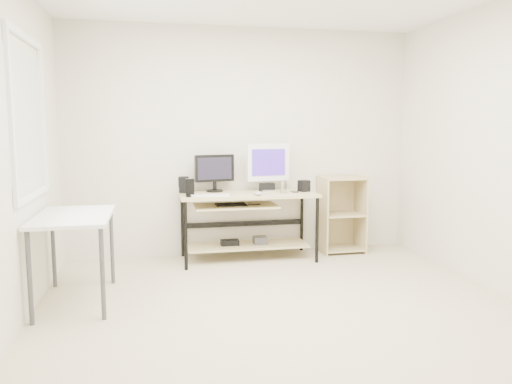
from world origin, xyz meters
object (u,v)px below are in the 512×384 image
at_px(desk, 246,212).
at_px(black_monitor, 215,171).
at_px(shelf_unit, 340,214).
at_px(audio_controller, 190,187).
at_px(side_table, 74,224).
at_px(white_imac, 268,164).

relative_size(desk, black_monitor, 3.30).
xyz_separation_m(shelf_unit, audio_controller, (-1.79, -0.25, 0.39)).
distance_m(shelf_unit, audio_controller, 1.85).
relative_size(side_table, white_imac, 1.85).
height_order(desk, audio_controller, audio_controller).
height_order(desk, black_monitor, black_monitor).
bearing_deg(side_table, desk, 32.65).
distance_m(black_monitor, white_imac, 0.61).
xyz_separation_m(side_table, black_monitor, (1.34, 1.26, 0.32)).
relative_size(side_table, black_monitor, 2.20).
height_order(shelf_unit, audio_controller, audio_controller).
bearing_deg(shelf_unit, side_table, -156.67).
bearing_deg(desk, black_monitor, 148.49).
height_order(side_table, shelf_unit, shelf_unit).
bearing_deg(shelf_unit, desk, -172.23).
height_order(side_table, black_monitor, black_monitor).
distance_m(desk, audio_controller, 0.69).
height_order(black_monitor, audio_controller, black_monitor).
distance_m(desk, black_monitor, 0.59).
relative_size(shelf_unit, black_monitor, 1.98).
bearing_deg(side_table, audio_controller, 43.00).
xyz_separation_m(side_table, audio_controller, (1.04, 0.97, 0.17)).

